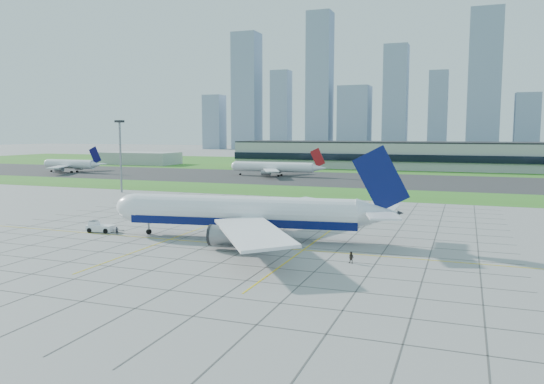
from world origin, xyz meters
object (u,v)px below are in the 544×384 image
Objects in this scene: crew_near at (117,231)px; crew_far at (351,258)px; airliner at (245,213)px; distant_jet_0 at (71,164)px; light_mast at (120,147)px; pushback_tug at (99,227)px; distant_jet_1 at (275,167)px.

crew_far is (51.07, -7.07, 0.09)m from crew_near.
airliner is 203.42m from distant_jet_0.
crew_far reaches higher than crew_near.
airliner reaches higher than crew_far.
light_mast reaches higher than crew_far.
pushback_tug is (41.57, -65.22, -15.14)m from light_mast.
crew_near is (5.61, -1.48, -0.15)m from pushback_tug.
distant_jet_0 is at bearing 139.77° from light_mast.
light_mast is 0.60× the size of distant_jet_0.
distant_jet_0 is at bearing 124.67° from pushback_tug.
light_mast is 108.29m from distant_jet_0.
distant_jet_1 is (27.76, 84.29, -11.69)m from light_mast.
distant_jet_1 is (-13.81, 149.51, 3.45)m from pushback_tug.
airliner is at bearing 166.23° from crew_far.
light_mast reaches higher than distant_jet_1.
crew_near is at bearing -54.72° from light_mast.
distant_jet_0 is (-180.44, 143.29, 3.51)m from crew_far.
pushback_tug is (-32.30, -4.28, -4.17)m from airliner.
distant_jet_1 is (-70.49, 158.06, 3.51)m from crew_far.
airliner is 27.64m from crew_near.
light_mast is at bearing 132.58° from airliner.
pushback_tug is 182.99m from distant_jet_0.
crew_far is at bearing -16.48° from pushback_tug.
airliner is at bearing -39.90° from distant_jet_0.
distant_jet_1 is (-19.42, 150.99, 3.60)m from crew_near.
airliner is 31.11× the size of crew_far.
crew_near is at bearing -82.67° from distant_jet_1.
airliner is at bearing -72.38° from distant_jet_1.
pushback_tug is at bearing -57.49° from light_mast.
distant_jet_1 reaches higher than crew_near.
distant_jet_1 is at bearing 7.65° from distant_jet_0.
light_mast is 0.42× the size of airliner.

